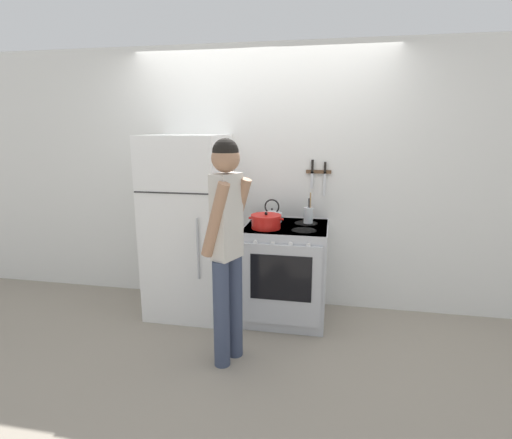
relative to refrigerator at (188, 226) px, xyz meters
name	(u,v)px	position (x,y,z in m)	size (l,w,h in m)	color
ground_plane	(261,299)	(0.64, 0.36, -0.86)	(14.00, 14.00, 0.00)	gray
wall_back	(262,179)	(0.64, 0.39, 0.42)	(10.00, 0.06, 2.55)	silver
refrigerator	(188,226)	(0.00, 0.00, 0.00)	(0.71, 0.74, 1.71)	white
stove_range	(285,272)	(0.94, -0.01, -0.40)	(0.75, 0.72, 0.90)	silver
dutch_oven_pot	(266,222)	(0.77, -0.12, 0.11)	(0.31, 0.27, 0.15)	red
tea_kettle	(272,215)	(0.79, 0.15, 0.10)	(0.23, 0.19, 0.22)	silver
utensil_jar	(308,215)	(1.13, 0.16, 0.12)	(0.09, 0.09, 0.29)	silver
person	(227,240)	(0.60, -0.80, 0.12)	(0.36, 0.41, 1.71)	#38425B
wall_knife_strip	(318,172)	(1.20, 0.34, 0.51)	(0.24, 0.03, 0.35)	brown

